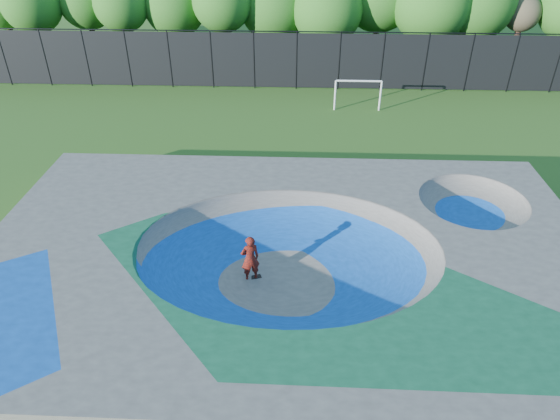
# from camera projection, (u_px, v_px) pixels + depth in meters

# --- Properties ---
(ground) EXTENTS (120.00, 120.00, 0.00)m
(ground) POSITION_uv_depth(u_px,v_px,m) (288.00, 279.00, 18.49)
(ground) COLOR #2D5718
(ground) RESTS_ON ground
(skate_deck) EXTENTS (22.00, 14.00, 1.50)m
(skate_deck) POSITION_uv_depth(u_px,v_px,m) (288.00, 263.00, 18.08)
(skate_deck) COLOR gray
(skate_deck) RESTS_ON ground
(skater) EXTENTS (0.82, 0.69, 1.91)m
(skater) POSITION_uv_depth(u_px,v_px,m) (250.00, 258.00, 17.98)
(skater) COLOR #B6200E
(skater) RESTS_ON ground
(skateboard) EXTENTS (0.81, 0.49, 0.05)m
(skateboard) POSITION_uv_depth(u_px,v_px,m) (251.00, 278.00, 18.48)
(skateboard) COLOR black
(skateboard) RESTS_ON ground
(soccer_goal) EXTENTS (3.02, 0.12, 1.99)m
(soccer_goal) POSITION_uv_depth(u_px,v_px,m) (358.00, 89.00, 31.89)
(soccer_goal) COLOR white
(soccer_goal) RESTS_ON ground
(fence) EXTENTS (48.09, 0.09, 4.04)m
(fence) POSITION_uv_depth(u_px,v_px,m) (297.00, 60.00, 34.99)
(fence) COLOR black
(fence) RESTS_ON ground
(treeline) EXTENTS (52.79, 7.68, 8.40)m
(treeline) POSITION_uv_depth(u_px,v_px,m) (322.00, 2.00, 37.48)
(treeline) COLOR #493124
(treeline) RESTS_ON ground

